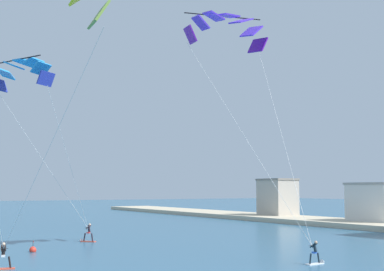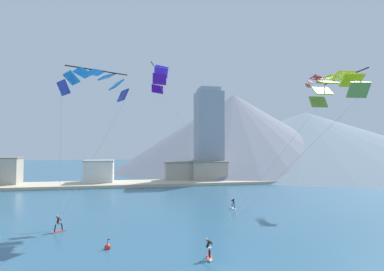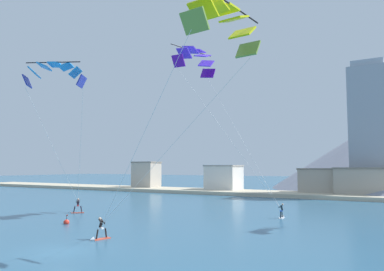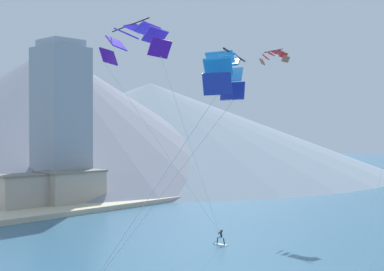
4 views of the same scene
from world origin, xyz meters
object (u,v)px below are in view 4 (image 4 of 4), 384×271
object	(u,v)px
kitesurfer_near_trail	(219,240)
parafoil_kite_near_lead	(224,72)
parafoil_kite_distant_high_outer	(274,56)
parafoil_kite_near_trail	(135,40)

from	to	relation	value
kitesurfer_near_trail	parafoil_kite_near_lead	size ratio (longest dim) A/B	0.12
kitesurfer_near_trail	parafoil_kite_distant_high_outer	world-z (taller)	parafoil_kite_distant_high_outer
kitesurfer_near_trail	parafoil_kite_near_trail	xyz separation A→B (m)	(-10.76, 0.24, 18.72)
parafoil_kite_near_trail	kitesurfer_near_trail	bearing A→B (deg)	-1.26
kitesurfer_near_trail	parafoil_kite_distant_high_outer	bearing A→B (deg)	16.67
parafoil_kite_distant_high_outer	kitesurfer_near_trail	bearing A→B (deg)	-163.33
parafoil_kite_near_lead	parafoil_kite_near_trail	distance (m)	17.84
kitesurfer_near_trail	parafoil_kite_distant_high_outer	size ratio (longest dim) A/B	0.39
parafoil_kite_near_lead	parafoil_kite_distant_high_outer	world-z (taller)	parafoil_kite_distant_high_outer
parafoil_kite_near_lead	parafoil_kite_distant_high_outer	distance (m)	41.30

